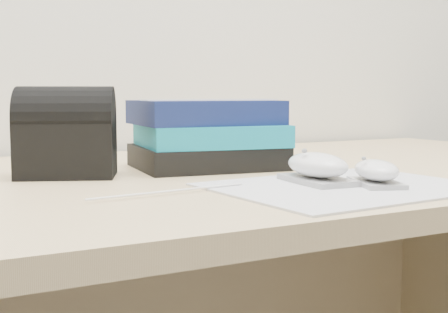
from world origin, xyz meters
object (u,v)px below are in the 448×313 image
book_stack (207,135)px  mouse_front (376,172)px  pouch (66,133)px  desk (206,299)px  mouse_rear (317,168)px

book_stack → mouse_front: bearing=-71.1°
pouch → desk: bearing=4.2°
mouse_rear → book_stack: 0.25m
desk → book_stack: book_stack is taller
mouse_rear → book_stack: (-0.05, 0.24, 0.03)m
desk → mouse_rear: 0.37m
mouse_front → desk: bearing=107.0°
mouse_front → pouch: pouch is taller
mouse_rear → mouse_front: bearing=-44.6°
mouse_rear → pouch: pouch is taller
desk → mouse_front: size_ratio=14.91×
mouse_front → book_stack: size_ratio=0.42×
mouse_rear → mouse_front: mouse_rear is taller
mouse_front → book_stack: book_stack is taller
desk → mouse_front: bearing=-73.0°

